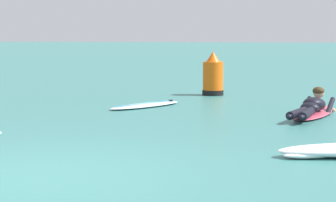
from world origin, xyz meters
TOP-DOWN VIEW (x-y plane):
  - ground_plane at (0.00, 10.00)m, footprint 120.00×120.00m
  - surfer_far at (3.38, 5.43)m, footprint 1.13×2.53m
  - drifting_surfboard at (0.18, 6.52)m, footprint 1.48×1.83m
  - channel_marker_buoy at (1.36, 9.15)m, footprint 0.50×0.50m

SIDE VIEW (x-z plane):
  - ground_plane at x=0.00m, z-range 0.00..0.00m
  - drifting_surfboard at x=0.18m, z-range -0.05..0.11m
  - surfer_far at x=3.38m, z-range -0.13..0.41m
  - channel_marker_buoy at x=1.36m, z-range -0.10..0.92m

